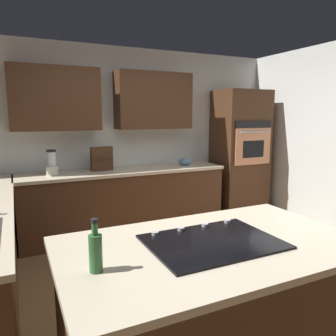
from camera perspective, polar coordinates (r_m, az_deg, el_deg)
ground_plane at (r=3.36m, az=4.26°, el=-20.11°), size 14.00×14.00×0.00m
wall_back at (r=4.79m, az=-8.57°, el=6.82°), size 6.00×0.44×2.60m
lower_cabinets_back at (r=4.63m, az=-7.40°, el=-6.05°), size 2.80×0.60×0.86m
countertop_back at (r=4.54m, az=-7.52°, el=-0.55°), size 2.84×0.64×0.04m
island_base at (r=2.21m, az=7.50°, el=-24.21°), size 1.71×0.97×0.86m
island_top at (r=2.00m, az=7.78°, el=-13.37°), size 1.79×1.05×0.04m
wall_oven at (r=5.43m, az=12.47°, el=2.40°), size 0.80×0.66×2.03m
cooktop at (r=1.99m, az=7.70°, el=-12.58°), size 0.76×0.56×0.03m
blender at (r=4.34m, az=-19.66°, el=0.63°), size 0.15×0.15×0.32m
mixing_bowl at (r=4.91m, az=2.99°, el=1.15°), size 0.20×0.20×0.11m
spice_rack at (r=4.50m, az=-11.51°, el=1.61°), size 0.29×0.11×0.32m
oil_bottle at (r=1.64m, az=-12.56°, el=-14.01°), size 0.07×0.07×0.26m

